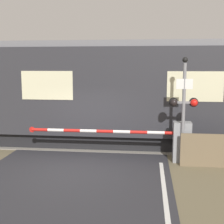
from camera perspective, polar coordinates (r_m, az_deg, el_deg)
ground_plane at (r=10.11m, az=-6.28°, el=-10.49°), size 80.00×80.00×0.00m
track_bed at (r=13.49m, az=-2.82°, el=-5.47°), size 36.00×3.20×0.13m
train at (r=13.50m, az=-9.69°, el=3.60°), size 19.82×3.07×4.21m
crossing_barrier at (r=10.92m, az=10.54°, el=-5.10°), size 5.71×0.44×1.38m
signal_post at (r=10.45m, az=12.98°, el=1.37°), size 0.95×0.26×3.55m
roadside_fence at (r=10.71m, az=18.84°, el=-6.74°), size 2.41×0.06×1.10m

